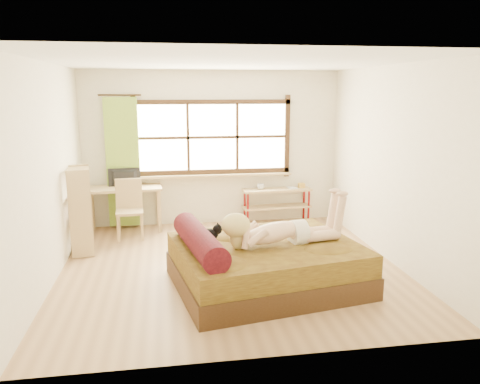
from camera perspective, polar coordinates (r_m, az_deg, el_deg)
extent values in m
plane|color=#9E754C|center=(6.46, -1.17, -9.08)|extent=(4.50, 4.50, 0.00)
plane|color=white|center=(6.03, -1.29, 15.57)|extent=(4.50, 4.50, 0.00)
plane|color=silver|center=(8.31, -3.33, 5.32)|extent=(4.50, 0.00, 4.50)
plane|color=silver|center=(3.93, 3.22, -2.51)|extent=(4.50, 0.00, 4.50)
plane|color=silver|center=(6.22, -22.26, 2.07)|extent=(0.00, 4.50, 4.50)
plane|color=silver|center=(6.78, 18.01, 3.16)|extent=(0.00, 4.50, 4.50)
cube|color=#FFEDBF|center=(8.29, -3.35, 6.69)|extent=(2.60, 0.01, 1.30)
cube|color=tan|center=(8.30, -3.24, 2.03)|extent=(2.80, 0.16, 0.04)
cube|color=olive|center=(8.22, -14.07, 3.48)|extent=(0.55, 0.10, 2.20)
cube|color=black|center=(5.85, 3.26, -10.03)|extent=(2.44, 2.09, 0.27)
cube|color=#3A240D|center=(5.75, 3.29, -7.53)|extent=(2.39, 2.05, 0.27)
cylinder|color=black|center=(5.41, -4.99, -5.88)|extent=(0.56, 1.50, 0.30)
cube|color=tan|center=(8.11, -13.89, 0.44)|extent=(1.25, 0.64, 0.04)
cube|color=tan|center=(8.01, -17.77, -2.70)|extent=(0.05, 0.05, 0.73)
cube|color=tan|center=(7.98, -9.76, -2.33)|extent=(0.05, 0.05, 0.73)
cube|color=tan|center=(8.44, -17.52, -1.94)|extent=(0.05, 0.05, 0.73)
cube|color=tan|center=(8.41, -9.93, -1.58)|extent=(0.05, 0.05, 0.73)
imported|color=black|center=(8.12, -13.92, 1.71)|extent=(0.54, 0.11, 0.31)
cube|color=tan|center=(7.73, -13.30, -2.35)|extent=(0.45, 0.45, 0.04)
cube|color=tan|center=(7.86, -13.39, -0.14)|extent=(0.43, 0.07, 0.49)
cube|color=tan|center=(7.62, -14.60, -4.45)|extent=(0.04, 0.04, 0.43)
cube|color=tan|center=(7.61, -11.84, -4.32)|extent=(0.04, 0.04, 0.43)
cube|color=tan|center=(7.97, -14.53, -3.71)|extent=(0.04, 0.04, 0.43)
cube|color=tan|center=(7.96, -11.90, -3.59)|extent=(0.04, 0.04, 0.43)
cube|color=tan|center=(8.45, 4.53, 0.26)|extent=(1.26, 0.39, 0.04)
cube|color=tan|center=(8.52, 4.49, -1.79)|extent=(1.26, 0.39, 0.03)
cylinder|color=#6E0A09|center=(8.25, 0.96, -2.07)|extent=(0.04, 0.04, 0.62)
cylinder|color=#6E0A09|center=(8.58, 8.37, -1.63)|extent=(0.04, 0.04, 0.62)
cylinder|color=#6E0A09|center=(8.48, 0.57, -1.66)|extent=(0.04, 0.04, 0.62)
cylinder|color=#6E0A09|center=(8.81, 7.80, -1.26)|extent=(0.04, 0.04, 0.62)
cube|color=gold|center=(8.58, 7.50, 0.80)|extent=(0.11, 0.11, 0.08)
imported|color=gray|center=(8.37, 2.54, 0.66)|extent=(0.13, 0.13, 0.10)
imported|color=gray|center=(8.49, 5.84, 0.49)|extent=(0.17, 0.22, 0.02)
cube|color=tan|center=(7.38, -18.54, -6.57)|extent=(0.39, 0.56, 0.03)
cube|color=tan|center=(7.26, -18.75, -3.61)|extent=(0.39, 0.56, 0.03)
cube|color=tan|center=(7.17, -18.97, -0.58)|extent=(0.39, 0.56, 0.03)
cube|color=tan|center=(7.10, -19.19, 2.53)|extent=(0.39, 0.56, 0.03)
cube|color=tan|center=(6.96, -18.87, -2.61)|extent=(0.31, 0.08, 1.27)
cube|color=tan|center=(7.47, -18.85, -1.63)|extent=(0.31, 0.08, 1.27)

